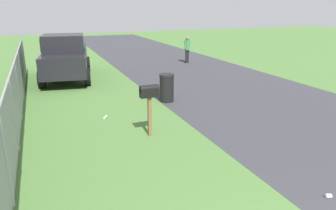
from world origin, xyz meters
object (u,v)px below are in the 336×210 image
trash_bin (167,88)px  pedestrian (187,48)px  mailbox (149,95)px  pickup_truck (65,56)px

trash_bin → pedestrian: pedestrian is taller
mailbox → pickup_truck: size_ratio=0.27×
mailbox → trash_bin: size_ratio=1.39×
pickup_truck → trash_bin: 5.88m
pedestrian → pickup_truck: bearing=-103.4°
pickup_truck → pedestrian: (1.88, -7.08, -0.20)m
trash_bin → pedestrian: size_ratio=0.64×
trash_bin → pedestrian: (6.92, -4.10, 0.39)m
pickup_truck → pedestrian: size_ratio=3.28×
mailbox → trash_bin: mailbox is taller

